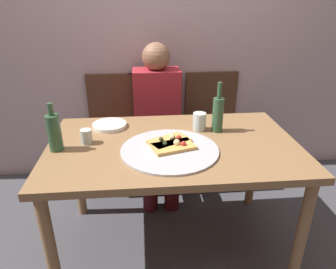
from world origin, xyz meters
name	(u,v)px	position (x,y,z in m)	size (l,w,h in m)	color
ground_plane	(172,242)	(0.00, 0.00, 0.00)	(8.00, 8.00, 0.00)	#424247
back_wall	(160,20)	(0.00, 1.02, 1.30)	(6.00, 0.10, 2.60)	#B29EA3
dining_table	(173,156)	(0.00, 0.00, 0.65)	(1.39, 0.85, 0.73)	olive
pizza_tray	(170,150)	(-0.03, -0.10, 0.73)	(0.52, 0.52, 0.01)	#ADADB2
pizza_slice_last	(170,141)	(-0.02, -0.02, 0.75)	(0.26, 0.22, 0.05)	tan
pizza_slice_extra	(174,146)	(-0.01, -0.09, 0.75)	(0.25, 0.19, 0.05)	tan
wine_bottle	(54,132)	(-0.63, -0.03, 0.83)	(0.07, 0.07, 0.26)	#2D5133
beer_bottle	(218,114)	(0.28, 0.14, 0.84)	(0.07, 0.07, 0.30)	#2D5133
tumbler_near	(86,136)	(-0.48, 0.04, 0.77)	(0.06, 0.06, 0.08)	#B7C6BC
tumbler_far	(199,122)	(0.18, 0.16, 0.78)	(0.08, 0.08, 0.11)	#B7C6BC
plate_stack	(110,125)	(-0.37, 0.26, 0.74)	(0.21, 0.21, 0.02)	white
chair_left	(115,124)	(-0.39, 0.83, 0.51)	(0.44, 0.44, 0.90)	#472D1E
chair_middle	(157,123)	(-0.05, 0.83, 0.51)	(0.44, 0.44, 0.90)	#472D1E
chair_right	(213,121)	(0.42, 0.83, 0.51)	(0.44, 0.44, 0.90)	#472D1E
guest_in_sweater	(158,115)	(-0.05, 0.68, 0.64)	(0.36, 0.56, 1.17)	maroon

